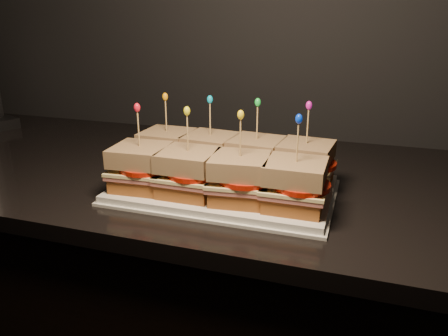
% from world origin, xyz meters
% --- Properties ---
extents(cabinet, '(2.68, 0.67, 0.86)m').
position_xyz_m(cabinet, '(0.11, 1.65, 0.43)').
color(cabinet, black).
rests_on(cabinet, ground).
extents(granite_slab, '(2.72, 0.71, 0.03)m').
position_xyz_m(granite_slab, '(0.11, 1.65, 0.88)').
color(granite_slab, black).
rests_on(granite_slab, cabinet).
extents(platter, '(0.42, 0.26, 0.02)m').
position_xyz_m(platter, '(0.19, 1.52, 0.90)').
color(platter, white).
rests_on(platter, granite_slab).
extents(platter_rim, '(0.43, 0.27, 0.01)m').
position_xyz_m(platter_rim, '(0.19, 1.52, 0.90)').
color(platter_rim, white).
rests_on(platter_rim, granite_slab).
extents(sandwich_0_bread_bot, '(0.10, 0.10, 0.03)m').
position_xyz_m(sandwich_0_bread_bot, '(0.04, 1.59, 0.92)').
color(sandwich_0_bread_bot, brown).
rests_on(sandwich_0_bread_bot, platter).
extents(sandwich_0_ham, '(0.11, 0.11, 0.01)m').
position_xyz_m(sandwich_0_ham, '(0.04, 1.59, 0.94)').
color(sandwich_0_ham, '#CA6161').
rests_on(sandwich_0_ham, sandwich_0_bread_bot).
extents(sandwich_0_cheese, '(0.11, 0.11, 0.01)m').
position_xyz_m(sandwich_0_cheese, '(0.04, 1.59, 0.95)').
color(sandwich_0_cheese, '#FFEA9B').
rests_on(sandwich_0_cheese, sandwich_0_ham).
extents(sandwich_0_tomato, '(0.10, 0.10, 0.01)m').
position_xyz_m(sandwich_0_tomato, '(0.05, 1.58, 0.96)').
color(sandwich_0_tomato, red).
rests_on(sandwich_0_tomato, sandwich_0_cheese).
extents(sandwich_0_bread_top, '(0.10, 0.10, 0.03)m').
position_xyz_m(sandwich_0_bread_top, '(0.04, 1.59, 0.98)').
color(sandwich_0_bread_top, '#572911').
rests_on(sandwich_0_bread_top, sandwich_0_tomato).
extents(sandwich_0_pick, '(0.00, 0.00, 0.09)m').
position_xyz_m(sandwich_0_pick, '(0.04, 1.59, 1.03)').
color(sandwich_0_pick, tan).
rests_on(sandwich_0_pick, sandwich_0_bread_top).
extents(sandwich_0_frill, '(0.01, 0.01, 0.02)m').
position_xyz_m(sandwich_0_frill, '(0.04, 1.59, 1.07)').
color(sandwich_0_frill, orange).
rests_on(sandwich_0_frill, sandwich_0_pick).
extents(sandwich_1_bread_bot, '(0.11, 0.11, 0.03)m').
position_xyz_m(sandwich_1_bread_bot, '(0.14, 1.59, 0.92)').
color(sandwich_1_bread_bot, brown).
rests_on(sandwich_1_bread_bot, platter).
extents(sandwich_1_ham, '(0.12, 0.12, 0.01)m').
position_xyz_m(sandwich_1_ham, '(0.14, 1.59, 0.94)').
color(sandwich_1_ham, '#CA6161').
rests_on(sandwich_1_ham, sandwich_1_bread_bot).
extents(sandwich_1_cheese, '(0.12, 0.12, 0.01)m').
position_xyz_m(sandwich_1_cheese, '(0.14, 1.59, 0.95)').
color(sandwich_1_cheese, '#FFEA9B').
rests_on(sandwich_1_cheese, sandwich_1_ham).
extents(sandwich_1_tomato, '(0.10, 0.10, 0.01)m').
position_xyz_m(sandwich_1_tomato, '(0.15, 1.58, 0.96)').
color(sandwich_1_tomato, red).
rests_on(sandwich_1_tomato, sandwich_1_cheese).
extents(sandwich_1_bread_top, '(0.11, 0.11, 0.03)m').
position_xyz_m(sandwich_1_bread_top, '(0.14, 1.59, 0.98)').
color(sandwich_1_bread_top, '#572911').
rests_on(sandwich_1_bread_top, sandwich_1_tomato).
extents(sandwich_1_pick, '(0.00, 0.00, 0.09)m').
position_xyz_m(sandwich_1_pick, '(0.14, 1.59, 1.03)').
color(sandwich_1_pick, tan).
rests_on(sandwich_1_pick, sandwich_1_bread_top).
extents(sandwich_1_frill, '(0.01, 0.01, 0.02)m').
position_xyz_m(sandwich_1_frill, '(0.14, 1.59, 1.07)').
color(sandwich_1_frill, '#069FC3').
rests_on(sandwich_1_frill, sandwich_1_pick).
extents(sandwich_2_bread_bot, '(0.11, 0.11, 0.03)m').
position_xyz_m(sandwich_2_bread_bot, '(0.24, 1.59, 0.92)').
color(sandwich_2_bread_bot, brown).
rests_on(sandwich_2_bread_bot, platter).
extents(sandwich_2_ham, '(0.12, 0.12, 0.01)m').
position_xyz_m(sandwich_2_ham, '(0.24, 1.59, 0.94)').
color(sandwich_2_ham, '#CA6161').
rests_on(sandwich_2_ham, sandwich_2_bread_bot).
extents(sandwich_2_cheese, '(0.12, 0.12, 0.01)m').
position_xyz_m(sandwich_2_cheese, '(0.24, 1.59, 0.95)').
color(sandwich_2_cheese, '#FFEA9B').
rests_on(sandwich_2_cheese, sandwich_2_ham).
extents(sandwich_2_tomato, '(0.10, 0.10, 0.01)m').
position_xyz_m(sandwich_2_tomato, '(0.25, 1.58, 0.96)').
color(sandwich_2_tomato, red).
rests_on(sandwich_2_tomato, sandwich_2_cheese).
extents(sandwich_2_bread_top, '(0.11, 0.11, 0.03)m').
position_xyz_m(sandwich_2_bread_top, '(0.24, 1.59, 0.98)').
color(sandwich_2_bread_top, '#572911').
rests_on(sandwich_2_bread_top, sandwich_2_tomato).
extents(sandwich_2_pick, '(0.00, 0.00, 0.09)m').
position_xyz_m(sandwich_2_pick, '(0.24, 1.59, 1.03)').
color(sandwich_2_pick, tan).
rests_on(sandwich_2_pick, sandwich_2_bread_top).
extents(sandwich_2_frill, '(0.01, 0.01, 0.02)m').
position_xyz_m(sandwich_2_frill, '(0.24, 1.59, 1.07)').
color(sandwich_2_frill, green).
rests_on(sandwich_2_frill, sandwich_2_pick).
extents(sandwich_3_bread_bot, '(0.11, 0.11, 0.03)m').
position_xyz_m(sandwich_3_bread_bot, '(0.34, 1.59, 0.92)').
color(sandwich_3_bread_bot, brown).
rests_on(sandwich_3_bread_bot, platter).
extents(sandwich_3_ham, '(0.12, 0.11, 0.01)m').
position_xyz_m(sandwich_3_ham, '(0.34, 1.59, 0.94)').
color(sandwich_3_ham, '#CA6161').
rests_on(sandwich_3_ham, sandwich_3_bread_bot).
extents(sandwich_3_cheese, '(0.12, 0.12, 0.01)m').
position_xyz_m(sandwich_3_cheese, '(0.34, 1.59, 0.95)').
color(sandwich_3_cheese, '#FFEA9B').
rests_on(sandwich_3_cheese, sandwich_3_ham).
extents(sandwich_3_tomato, '(0.10, 0.10, 0.01)m').
position_xyz_m(sandwich_3_tomato, '(0.35, 1.58, 0.96)').
color(sandwich_3_tomato, red).
rests_on(sandwich_3_tomato, sandwich_3_cheese).
extents(sandwich_3_bread_top, '(0.11, 0.11, 0.03)m').
position_xyz_m(sandwich_3_bread_top, '(0.34, 1.59, 0.98)').
color(sandwich_3_bread_top, '#572911').
rests_on(sandwich_3_bread_top, sandwich_3_tomato).
extents(sandwich_3_pick, '(0.00, 0.00, 0.09)m').
position_xyz_m(sandwich_3_pick, '(0.34, 1.59, 1.03)').
color(sandwich_3_pick, tan).
rests_on(sandwich_3_pick, sandwich_3_bread_top).
extents(sandwich_3_frill, '(0.01, 0.01, 0.02)m').
position_xyz_m(sandwich_3_frill, '(0.34, 1.59, 1.07)').
color(sandwich_3_frill, '#C7169D').
rests_on(sandwich_3_frill, sandwich_3_pick).
extents(sandwich_4_bread_bot, '(0.11, 0.11, 0.03)m').
position_xyz_m(sandwich_4_bread_bot, '(0.04, 1.46, 0.92)').
color(sandwich_4_bread_bot, brown).
rests_on(sandwich_4_bread_bot, platter).
extents(sandwich_4_ham, '(0.12, 0.11, 0.01)m').
position_xyz_m(sandwich_4_ham, '(0.04, 1.46, 0.94)').
color(sandwich_4_ham, '#CA6161').
rests_on(sandwich_4_ham, sandwich_4_bread_bot).
extents(sandwich_4_cheese, '(0.12, 0.11, 0.01)m').
position_xyz_m(sandwich_4_cheese, '(0.04, 1.46, 0.95)').
color(sandwich_4_cheese, '#FFEA9B').
rests_on(sandwich_4_cheese, sandwich_4_ham).
extents(sandwich_4_tomato, '(0.10, 0.10, 0.01)m').
position_xyz_m(sandwich_4_tomato, '(0.05, 1.46, 0.96)').
color(sandwich_4_tomato, red).
rests_on(sandwich_4_tomato, sandwich_4_cheese).
extents(sandwich_4_bread_top, '(0.11, 0.11, 0.03)m').
position_xyz_m(sandwich_4_bread_top, '(0.04, 1.46, 0.98)').
color(sandwich_4_bread_top, '#572911').
rests_on(sandwich_4_bread_top, sandwich_4_tomato).
extents(sandwich_4_pick, '(0.00, 0.00, 0.09)m').
position_xyz_m(sandwich_4_pick, '(0.04, 1.46, 1.03)').
color(sandwich_4_pick, tan).
rests_on(sandwich_4_pick, sandwich_4_bread_top).
extents(sandwich_4_frill, '(0.01, 0.01, 0.02)m').
position_xyz_m(sandwich_4_frill, '(0.04, 1.46, 1.07)').
color(sandwich_4_frill, red).
rests_on(sandwich_4_frill, sandwich_4_pick).
extents(sandwich_5_bread_bot, '(0.10, 0.10, 0.03)m').
position_xyz_m(sandwich_5_bread_bot, '(0.14, 1.46, 0.92)').
color(sandwich_5_bread_bot, brown).
rests_on(sandwich_5_bread_bot, platter).
extents(sandwich_5_ham, '(0.11, 0.11, 0.01)m').
position_xyz_m(sandwich_5_ham, '(0.14, 1.46, 0.94)').
color(sandwich_5_ham, '#CA6161').
rests_on(sandwich_5_ham, sandwich_5_bread_bot).
extents(sandwich_5_cheese, '(0.11, 0.11, 0.01)m').
position_xyz_m(sandwich_5_cheese, '(0.14, 1.46, 0.95)').
color(sandwich_5_cheese, '#FFEA9B').
rests_on(sandwich_5_cheese, sandwich_5_ham).
extents(sandwich_5_tomato, '(0.10, 0.10, 0.01)m').
position_xyz_m(sandwich_5_tomato, '(0.15, 1.46, 0.96)').
color(sandwich_5_tomato, red).
rests_on(sandwich_5_tomato, sandwich_5_cheese).
extents(sandwich_5_bread_top, '(0.10, 0.10, 0.03)m').
position_xyz_m(sandwich_5_bread_top, '(0.14, 1.46, 0.98)').
color(sandwich_5_bread_top, '#572911').
rests_on(sandwich_5_bread_top, sandwich_5_tomato).
extents(sandwich_5_pick, '(0.00, 0.00, 0.09)m').
position_xyz_m(sandwich_5_pick, '(0.14, 1.46, 1.03)').
color(sandwich_5_pick, tan).
rests_on(sandwich_5_pick, sandwich_5_bread_top).
extents(sandwich_5_frill, '(0.01, 0.01, 0.02)m').
position_xyz_m(sandwich_5_frill, '(0.14, 1.46, 1.07)').
color(sandwich_5_frill, yellow).
rests_on(sandwich_5_frill, sandwich_5_pick).
extents(sandwich_6_bread_bot, '(0.11, 0.11, 0.03)m').
position_xyz_m(sandwich_6_bread_bot, '(0.24, 1.46, 0.92)').
color(sandwich_6_bread_bot, brown).
rests_on(sandwich_6_bread_bot, platter).
extents(sandwich_6_ham, '(0.12, 0.12, 0.01)m').
position_xyz_m(sandwich_6_ham, '(0.24, 1.46, 0.94)').
color(sandwich_6_ham, '#CA6161').
rests_on(sandwich_6_ham, sandwich_6_bread_bot).
extents(sandwich_6_cheese, '(0.12, 0.12, 0.01)m').
position_xyz_m(sandwich_6_cheese, '(0.24, 1.46, 0.95)').
color(sandwich_6_cheese, '#FFEA9B').
rests_on(sandwich_6_cheese, sandwich_6_ham).
extents(sandwich_6_tomato, '(0.10, 0.10, 0.01)m').
position_xyz_m(sandwich_6_tomato, '(0.25, 1.46, 0.96)').
color(sandwich_6_tomato, red).
rests_on(sandwich_6_tomato, sandwich_6_cheese).
extents(sandwich_6_bread_top, '(0.11, 0.11, 0.03)m').
position_xyz_m(sandwich_6_bread_top, '(0.24, 1.46, 0.98)').
color(sandwich_6_bread_top, '#572911').
rests_on(sandwich_6_bread_top, sandwich_6_tomato).
extents(sandwich_6_pick, '(0.00, 0.00, 0.09)m').
position_xyz_m(sandwich_6_pick, '(0.24, 1.46, 1.03)').
color(sandwich_6_pick, tan).
rests_on(sandwich_6_pick, sandwich_6_bread_top).
extents(sandwich_6_frill, '(0.01, 0.01, 0.02)m').
position_xyz_m(sandwich_6_frill, '(0.24, 1.46, 1.07)').
color(sandwich_6_frill, yellow).
rests_on(sandwich_6_frill, sandwich_6_pick).
extents(sandwich_7_bread_bot, '(0.10, 0.10, 0.03)m').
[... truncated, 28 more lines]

